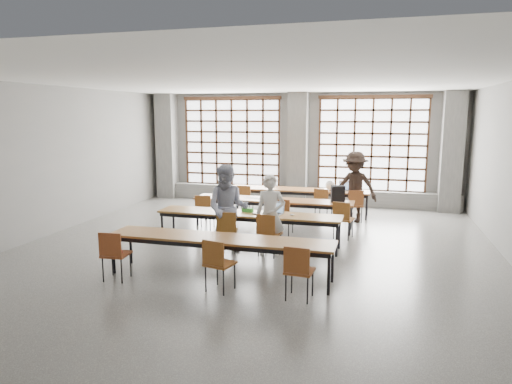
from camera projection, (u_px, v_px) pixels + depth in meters
The scene contains 40 objects.
floor at pixel (253, 250), 9.66m from camera, with size 11.00×11.00×0.00m, color #4F4F4C.
ceiling at pixel (253, 80), 9.07m from camera, with size 11.00×11.00×0.00m, color silver.
wall_back at pixel (299, 148), 14.60m from camera, with size 10.00×10.00×0.00m, color slate.
wall_front at pixel (91, 235), 4.14m from camera, with size 10.00×10.00×0.00m, color slate.
wall_left at pixel (48, 161), 10.66m from camera, with size 11.00×11.00×0.00m, color slate.
column_left at pixel (167, 146), 15.50m from camera, with size 0.60×0.55×3.50m, color #52524F.
column_mid at pixel (298, 149), 14.33m from camera, with size 0.60×0.55×3.50m, color #52524F.
column_right at pixel (452, 152), 13.16m from camera, with size 0.60×0.55×3.50m, color #52524F.
window_left at pixel (232, 143), 15.08m from camera, with size 3.32×0.12×3.00m.
window_right at pixel (372, 145), 13.91m from camera, with size 3.32×0.12×3.00m.
sill_ledge at pixel (298, 195), 14.66m from camera, with size 9.80×0.35×0.50m, color #52524F.
desk_row_a at pixel (298, 191), 12.98m from camera, with size 4.00×0.70×0.73m.
desk_row_b at pixel (273, 202), 11.43m from camera, with size 4.00×0.70×0.73m.
desk_row_c at pixel (249, 216), 9.84m from camera, with size 4.00×0.70×0.73m.
desk_row_d at pixel (220, 241), 7.90m from camera, with size 4.00×0.70×0.73m.
chair_back_left at pixel (245, 197), 12.77m from camera, with size 0.42×0.43×0.88m.
chair_back_mid at pixel (323, 201), 12.21m from camera, with size 0.51×0.51×0.88m.
chair_back_right at pixel (355, 203), 11.99m from camera, with size 0.52×0.53×0.88m.
chair_mid_left at pixel (204, 208), 11.27m from camera, with size 0.45×0.46×0.88m.
chair_mid_centre at pixel (283, 213), 10.75m from camera, with size 0.46×0.46×0.88m.
chair_mid_right at pixel (343, 216), 10.40m from camera, with size 0.50×0.50×0.88m.
chair_front_left at pixel (227, 228), 9.34m from camera, with size 0.50×0.50×0.88m.
chair_front_right at pixel (268, 230), 9.12m from camera, with size 0.49×0.49×0.88m.
chair_near_left at pixel (114, 251), 7.77m from camera, with size 0.46×0.46×0.88m.
chair_near_mid at pixel (217, 260), 7.28m from camera, with size 0.50×0.51×0.88m.
chair_near_right at pixel (298, 267), 6.94m from camera, with size 0.45×0.46×0.88m.
student_male at pixel (270, 215), 9.19m from camera, with size 0.60×0.39×1.64m, color silver.
student_female at pixel (228, 209), 9.41m from camera, with size 0.88×0.69×1.82m, color navy.
student_back at pixel (355, 187), 12.05m from camera, with size 1.21×0.69×1.87m, color black.
laptop_front at pixel (275, 211), 9.78m from camera, with size 0.41×0.37×0.26m.
laptop_back at pixel (346, 188), 12.72m from camera, with size 0.42×0.38×0.26m.
mouse at pixel (292, 215), 9.57m from camera, with size 0.10×0.06×0.04m, color silver.
green_box at pixel (248, 210), 9.92m from camera, with size 0.25×0.09×0.09m, color #2F8A2D.
phone at pixel (256, 214), 9.69m from camera, with size 0.13×0.06×0.01m, color black.
paper_sheet_a at pixel (250, 198), 11.62m from camera, with size 0.30×0.21×0.00m, color white.
paper_sheet_b at pixel (261, 199), 11.45m from camera, with size 0.30×0.21×0.00m, color white.
paper_sheet_c at pixel (277, 199), 11.40m from camera, with size 0.30×0.21×0.00m, color white.
backpack at pixel (338, 194), 11.02m from camera, with size 0.32×0.20×0.40m, color black.
plastic_bag at pixel (330, 185), 12.76m from camera, with size 0.26×0.21×0.29m, color white.
red_pouch at pixel (116, 251), 7.85m from camera, with size 0.20×0.08×0.06m, color maroon.
Camera 1 is at (2.50, -8.97, 2.84)m, focal length 32.00 mm.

